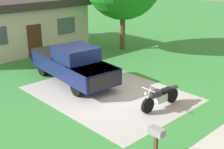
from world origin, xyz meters
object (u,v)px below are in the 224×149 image
object	(u,v)px
motorcycle	(160,97)
pickup_truck	(72,63)
mailbox	(156,137)
neighbor_house	(15,24)

from	to	relation	value
motorcycle	pickup_truck	bearing A→B (deg)	98.21
pickup_truck	mailbox	bearing A→B (deg)	-108.32
mailbox	neighbor_house	size ratio (longest dim) A/B	0.13
pickup_truck	mailbox	world-z (taller)	pickup_truck
motorcycle	mailbox	size ratio (longest dim) A/B	1.76
neighbor_house	mailbox	bearing A→B (deg)	-102.58
motorcycle	neighbor_house	distance (m)	13.00
motorcycle	mailbox	distance (m)	4.01
motorcycle	mailbox	xyz separation A→B (m)	(-3.22, -2.33, 0.51)
pickup_truck	mailbox	size ratio (longest dim) A/B	4.59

